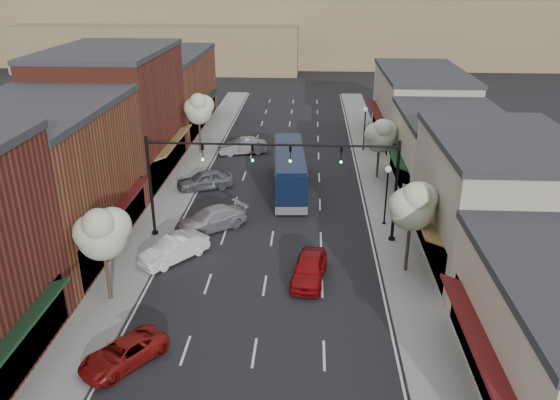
% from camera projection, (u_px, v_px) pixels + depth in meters
% --- Properties ---
extents(ground, '(160.00, 160.00, 0.00)m').
position_uv_depth(ground, '(262.00, 305.00, 29.49)').
color(ground, black).
rests_on(ground, ground).
extents(sidewalk_left, '(2.80, 73.00, 0.15)m').
position_uv_depth(sidewalk_left, '(183.00, 180.00, 46.93)').
color(sidewalk_left, gray).
rests_on(sidewalk_left, ground).
extents(sidewalk_right, '(2.80, 73.00, 0.15)m').
position_uv_depth(sidewalk_right, '(380.00, 184.00, 46.05)').
color(sidewalk_right, gray).
rests_on(sidewalk_right, ground).
extents(curb_left, '(0.25, 73.00, 0.17)m').
position_uv_depth(curb_left, '(199.00, 180.00, 46.85)').
color(curb_left, gray).
rests_on(curb_left, ground).
extents(curb_right, '(0.25, 73.00, 0.17)m').
position_uv_depth(curb_right, '(363.00, 184.00, 46.13)').
color(curb_right, gray).
rests_on(curb_right, ground).
extents(bldg_left_midnear, '(10.14, 14.10, 9.40)m').
position_uv_depth(bldg_left_midnear, '(42.00, 180.00, 33.95)').
color(bldg_left_midnear, brown).
rests_on(bldg_left_midnear, ground).
extents(bldg_left_midfar, '(10.14, 14.10, 10.90)m').
position_uv_depth(bldg_left_midfar, '(115.00, 114.00, 46.55)').
color(bldg_left_midfar, maroon).
rests_on(bldg_left_midfar, ground).
extents(bldg_left_far, '(10.14, 18.10, 8.40)m').
position_uv_depth(bldg_left_far, '(164.00, 91.00, 61.75)').
color(bldg_left_far, brown).
rests_on(bldg_left_far, ground).
extents(bldg_right_midnear, '(9.14, 12.10, 7.90)m').
position_uv_depth(bldg_right_midnear, '(497.00, 201.00, 32.79)').
color(bldg_right_midnear, '#A39B8C').
rests_on(bldg_right_midnear, ground).
extents(bldg_right_midfar, '(9.14, 12.10, 6.40)m').
position_uv_depth(bldg_right_midfar, '(449.00, 152.00, 44.12)').
color(bldg_right_midfar, '#C2B39A').
rests_on(bldg_right_midfar, ground).
extents(bldg_right_far, '(9.14, 16.10, 7.40)m').
position_uv_depth(bldg_right_far, '(419.00, 106.00, 56.81)').
color(bldg_right_far, '#A39B8C').
rests_on(bldg_right_far, ground).
extents(hill_far, '(120.00, 30.00, 12.00)m').
position_uv_depth(hill_far, '(300.00, 28.00, 109.99)').
color(hill_far, '#7A6647').
rests_on(hill_far, ground).
extents(hill_near, '(50.00, 20.00, 8.00)m').
position_uv_depth(hill_near, '(164.00, 45.00, 101.03)').
color(hill_near, '#7A6647').
rests_on(hill_near, ground).
extents(signal_mast_right, '(8.22, 0.46, 7.00)m').
position_uv_depth(signal_mast_right, '(359.00, 176.00, 34.77)').
color(signal_mast_right, black).
rests_on(signal_mast_right, ground).
extents(signal_mast_left, '(8.22, 0.46, 7.00)m').
position_uv_depth(signal_mast_left, '(185.00, 173.00, 35.35)').
color(signal_mast_left, black).
rests_on(signal_mast_left, ground).
extents(tree_right_near, '(2.85, 2.65, 5.95)m').
position_uv_depth(tree_right_near, '(413.00, 204.00, 30.96)').
color(tree_right_near, '#47382B').
rests_on(tree_right_near, ground).
extents(tree_right_far, '(2.85, 2.65, 5.43)m').
position_uv_depth(tree_right_far, '(381.00, 134.00, 45.86)').
color(tree_right_far, '#47382B').
rests_on(tree_right_far, ground).
extents(tree_left_near, '(2.85, 2.65, 5.69)m').
position_uv_depth(tree_left_near, '(102.00, 232.00, 28.23)').
color(tree_left_near, '#47382B').
rests_on(tree_left_near, ground).
extents(tree_left_far, '(2.85, 2.65, 6.13)m').
position_uv_depth(tree_left_far, '(199.00, 108.00, 52.01)').
color(tree_left_far, '#47382B').
rests_on(tree_left_far, ground).
extents(lamp_post_near, '(0.44, 0.44, 4.44)m').
position_uv_depth(lamp_post_near, '(387.00, 186.00, 37.58)').
color(lamp_post_near, black).
rests_on(lamp_post_near, ground).
extents(lamp_post_far, '(0.44, 0.44, 4.44)m').
position_uv_depth(lamp_post_far, '(365.00, 121.00, 53.69)').
color(lamp_post_far, black).
rests_on(lamp_post_far, ground).
extents(coach_bus, '(3.12, 11.05, 3.34)m').
position_uv_depth(coach_bus, '(289.00, 170.00, 44.36)').
color(coach_bus, black).
rests_on(coach_bus, ground).
extents(red_hatchback, '(2.39, 4.70, 1.53)m').
position_uv_depth(red_hatchback, '(309.00, 269.00, 31.61)').
color(red_hatchback, maroon).
rests_on(red_hatchback, ground).
extents(parked_car_a, '(4.06, 4.47, 1.16)m').
position_uv_depth(parked_car_a, '(123.00, 353.00, 24.91)').
color(parked_car_a, maroon).
rests_on(parked_car_a, ground).
extents(parked_car_b, '(4.13, 4.57, 1.51)m').
position_uv_depth(parked_car_b, '(174.00, 249.00, 33.85)').
color(parked_car_b, white).
rests_on(parked_car_b, ground).
extents(parked_car_c, '(5.39, 4.88, 1.51)m').
position_uv_depth(parked_car_c, '(211.00, 219.00, 37.91)').
color(parked_car_c, '#AAAAAF').
rests_on(parked_car_c, ground).
extents(parked_car_d, '(4.93, 3.54, 1.56)m').
position_uv_depth(parked_car_d, '(205.00, 180.00, 44.99)').
color(parked_car_d, slate).
rests_on(parked_car_d, ground).
extents(parked_car_e, '(4.96, 2.81, 1.55)m').
position_uv_depth(parked_car_e, '(242.00, 146.00, 53.64)').
color(parked_car_e, '#A8A7AD').
rests_on(parked_car_e, ground).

